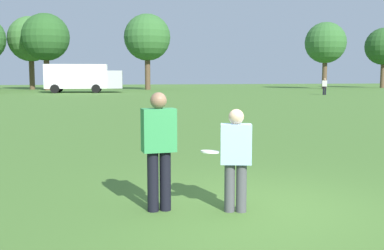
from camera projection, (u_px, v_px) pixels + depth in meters
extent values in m
plane|color=#47702D|center=(261.00, 209.00, 6.79)|extent=(181.34, 181.34, 0.00)
cylinder|color=black|center=(153.00, 182.00, 6.65)|extent=(0.17, 0.17, 0.88)
cylinder|color=black|center=(165.00, 181.00, 6.71)|extent=(0.17, 0.17, 0.88)
cube|color=#338C4C|center=(159.00, 130.00, 6.60)|extent=(0.50, 0.32, 0.63)
sphere|color=#8C664C|center=(158.00, 101.00, 6.55)|extent=(0.24, 0.24, 0.24)
cylinder|color=#4C4C51|center=(241.00, 188.00, 6.64)|extent=(0.15, 0.15, 0.71)
cylinder|color=#4C4C51|center=(230.00, 188.00, 6.65)|extent=(0.15, 0.15, 0.71)
cube|color=#9EC6E5|center=(236.00, 144.00, 6.57)|extent=(0.49, 0.36, 0.58)
sphere|color=#D8AD8C|center=(236.00, 117.00, 6.53)|extent=(0.22, 0.22, 0.22)
cylinder|color=white|center=(210.00, 152.00, 6.56)|extent=(0.27, 0.27, 0.05)
cube|color=white|center=(77.00, 76.00, 51.38)|extent=(6.96, 2.98, 2.70)
cube|color=#B2B2B7|center=(114.00, 79.00, 51.95)|extent=(1.96, 2.42, 2.00)
cylinder|color=black|center=(98.00, 88.00, 53.16)|extent=(0.98, 0.35, 0.96)
cylinder|color=black|center=(96.00, 89.00, 50.46)|extent=(0.98, 0.35, 0.96)
cylinder|color=black|center=(59.00, 88.00, 52.60)|extent=(0.98, 0.35, 0.96)
cylinder|color=black|center=(55.00, 89.00, 49.89)|extent=(0.98, 0.35, 0.96)
cylinder|color=black|center=(325.00, 91.00, 45.83)|extent=(0.16, 0.16, 0.84)
cylinder|color=black|center=(324.00, 91.00, 45.89)|extent=(0.16, 0.16, 0.84)
cube|color=silver|center=(325.00, 83.00, 45.78)|extent=(0.53, 0.46, 0.60)
sphere|color=tan|center=(325.00, 79.00, 45.73)|extent=(0.23, 0.23, 0.23)
cylinder|color=brown|center=(32.00, 74.00, 62.78)|extent=(0.71, 0.71, 4.28)
sphere|color=#3D7033|center=(31.00, 39.00, 62.26)|extent=(6.12, 6.12, 6.12)
cylinder|color=brown|center=(47.00, 74.00, 59.64)|extent=(0.71, 0.71, 4.28)
sphere|color=#285623|center=(46.00, 37.00, 59.13)|extent=(6.12, 6.12, 6.12)
cylinder|color=brown|center=(148.00, 74.00, 61.88)|extent=(0.73, 0.73, 4.37)
sphere|color=#33662D|center=(147.00, 37.00, 61.35)|extent=(6.25, 6.25, 6.25)
cylinder|color=brown|center=(324.00, 74.00, 66.31)|extent=(0.69, 0.69, 4.12)
sphere|color=#33662D|center=(325.00, 43.00, 65.81)|extent=(5.89, 5.89, 5.89)
cylinder|color=brown|center=(383.00, 75.00, 70.26)|extent=(0.66, 0.66, 3.95)
sphere|color=#285623|center=(384.00, 46.00, 69.78)|extent=(5.64, 5.64, 5.64)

